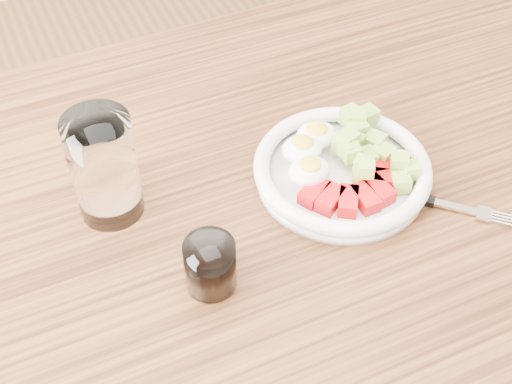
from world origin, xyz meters
TOP-DOWN VIEW (x-y plane):
  - dining_table at (0.00, 0.00)m, footprint 1.50×0.90m
  - bowl at (0.12, 0.01)m, footprint 0.24×0.24m
  - fork at (0.19, -0.07)m, footprint 0.17×0.16m
  - water_glass at (-0.18, 0.09)m, footprint 0.08×0.08m
  - coffee_glass at (-0.11, -0.08)m, footprint 0.06×0.06m

SIDE VIEW (x-z plane):
  - dining_table at x=0.00m, z-range 0.28..1.05m
  - fork at x=0.19m, z-range 0.77..0.78m
  - bowl at x=0.12m, z-range 0.76..0.82m
  - coffee_glass at x=-0.11m, z-range 0.77..0.84m
  - water_glass at x=-0.18m, z-range 0.77..0.92m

